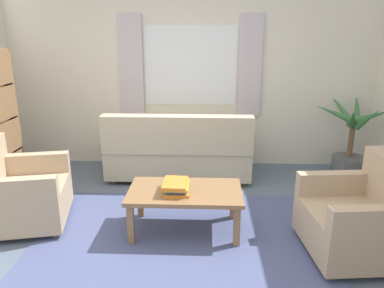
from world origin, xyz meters
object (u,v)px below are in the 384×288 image
(book_stack_on_table, at_px, (176,187))
(coffee_table, at_px, (185,195))
(armchair_right, at_px, (362,218))
(potted_plant, at_px, (350,147))
(couch, at_px, (179,152))
(armchair_left, at_px, (18,192))

(book_stack_on_table, bearing_deg, coffee_table, 28.28)
(armchair_right, xyz_separation_m, potted_plant, (0.58, 1.89, 0.06))
(coffee_table, relative_size, potted_plant, 0.99)
(couch, bearing_deg, armchair_right, 135.08)
(armchair_right, bearing_deg, book_stack_on_table, -105.60)
(armchair_left, bearing_deg, armchair_right, -109.37)
(coffee_table, distance_m, book_stack_on_table, 0.15)
(armchair_right, xyz_separation_m, coffee_table, (-1.57, 0.34, 0.03))
(couch, distance_m, book_stack_on_table, 1.45)
(couch, relative_size, book_stack_on_table, 5.37)
(couch, distance_m, armchair_right, 2.45)
(couch, distance_m, coffee_table, 1.40)
(armchair_right, relative_size, potted_plant, 0.83)
(coffee_table, xyz_separation_m, potted_plant, (2.15, 1.56, 0.03))
(book_stack_on_table, height_order, potted_plant, potted_plant)
(armchair_left, xyz_separation_m, coffee_table, (1.70, -0.07, 0.03))
(armchair_left, height_order, potted_plant, potted_plant)
(book_stack_on_table, bearing_deg, potted_plant, 35.66)
(armchair_left, distance_m, book_stack_on_table, 1.63)
(armchair_left, relative_size, potted_plant, 0.90)
(armchair_right, relative_size, book_stack_on_table, 2.59)
(armchair_left, bearing_deg, coffee_table, -104.59)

